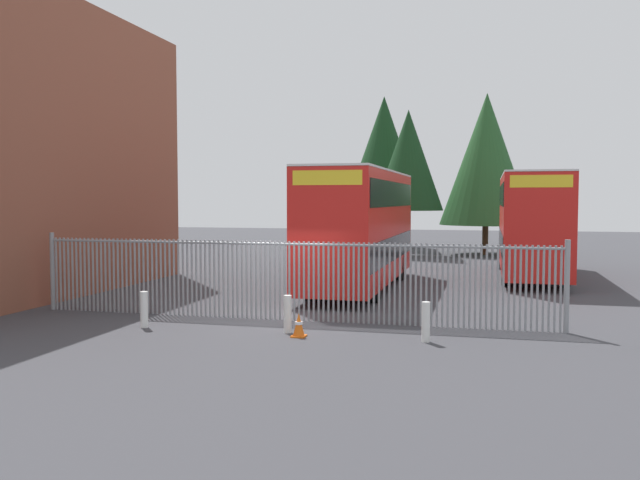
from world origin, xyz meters
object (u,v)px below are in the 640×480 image
Objects in this scene: double_decker_bus_behind_fence_left at (531,221)px; traffic_cone_by_gate at (299,325)px; bollard_center_front at (288,314)px; bollard_near_right at (426,322)px; double_decker_bus_near_gate at (361,224)px; bollard_near_left at (144,309)px.

double_decker_bus_behind_fence_left is 18.32× the size of traffic_cone_by_gate.
double_decker_bus_behind_fence_left is 11.38× the size of bollard_center_front.
double_decker_bus_behind_fence_left is at bearing 65.16° from bollard_center_front.
bollard_center_front is 3.47m from bollard_near_right.
bollard_center_front is (-0.19, -8.80, -1.95)m from double_decker_bus_near_gate.
double_decker_bus_behind_fence_left is 16.13m from traffic_cone_by_gate.
traffic_cone_by_gate is (-6.21, -14.73, -2.13)m from double_decker_bus_behind_fence_left.
double_decker_bus_behind_fence_left is 18.04m from bollard_near_left.
bollard_near_left is 1.00× the size of bollard_center_front.
bollard_center_front is at bearing 134.53° from traffic_cone_by_gate.
double_decker_bus_behind_fence_left is 11.38× the size of bollard_near_right.
bollard_center_front is at bearing -91.25° from double_decker_bus_near_gate.
traffic_cone_by_gate is (0.22, -9.21, -2.13)m from double_decker_bus_near_gate.
bollard_center_front is 1.00× the size of bollard_near_right.
bollard_near_left is (-4.04, -9.05, -1.95)m from double_decker_bus_near_gate.
double_decker_bus_behind_fence_left reaches higher than traffic_cone_by_gate.
double_decker_bus_near_gate reaches higher than bollard_center_front.
double_decker_bus_near_gate is at bearing 65.95° from bollard_near_left.
bollard_near_left is 1.00× the size of bollard_near_right.
bollard_near_right is 1.61× the size of traffic_cone_by_gate.
traffic_cone_by_gate is at bearing -2.26° from bollard_near_left.
double_decker_bus_behind_fence_left is at bearing 77.75° from bollard_near_right.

